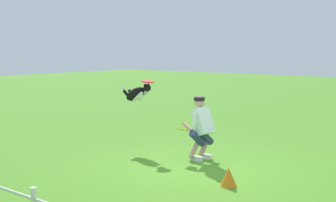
% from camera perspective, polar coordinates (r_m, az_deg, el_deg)
% --- Properties ---
extents(ground_plane, '(60.00, 60.00, 0.00)m').
position_cam_1_polar(ground_plane, '(8.77, 3.42, -8.41)').
color(ground_plane, '#4D8E25').
extents(person, '(0.64, 0.66, 1.29)m').
position_cam_1_polar(person, '(9.26, 4.21, -3.20)').
color(person, silver).
rests_on(person, ground_plane).
extents(dog, '(1.05, 0.35, 0.52)m').
position_cam_1_polar(dog, '(10.47, -3.94, 0.93)').
color(dog, black).
extents(frisbee_flying, '(0.39, 0.39, 0.08)m').
position_cam_1_polar(frisbee_flying, '(10.19, -2.56, 2.45)').
color(frisbee_flying, red).
extents(frisbee_held, '(0.32, 0.32, 0.11)m').
position_cam_1_polar(frisbee_held, '(9.33, 1.84, -3.66)').
color(frisbee_held, yellow).
rests_on(frisbee_held, person).
extents(training_cone, '(0.28, 0.28, 0.31)m').
position_cam_1_polar(training_cone, '(7.68, 7.61, -9.42)').
color(training_cone, orange).
rests_on(training_cone, ground_plane).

